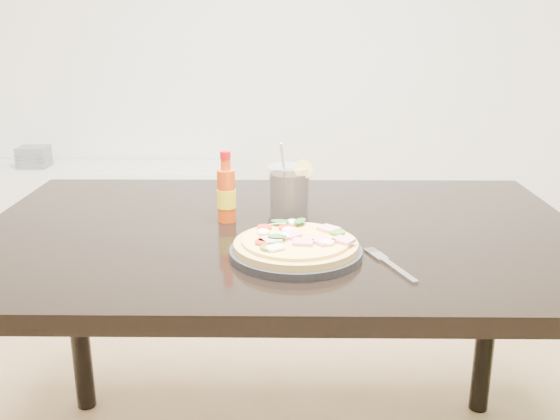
{
  "coord_description": "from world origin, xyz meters",
  "views": [
    {
      "loc": [
        0.22,
        -1.0,
        1.21
      ],
      "look_at": [
        0.2,
        0.25,
        0.83
      ],
      "focal_mm": 40.0,
      "sensor_mm": 36.0,
      "label": 1
    }
  ],
  "objects_px": {
    "plate": "(296,252)",
    "hot_sauce_bottle": "(226,194)",
    "pizza": "(295,243)",
    "media_console": "(90,213)",
    "dining_table": "(281,261)",
    "cola_cup": "(289,194)",
    "fork": "(389,263)"
  },
  "relations": [
    {
      "from": "plate",
      "to": "hot_sauce_bottle",
      "type": "distance_m",
      "value": 0.29
    },
    {
      "from": "pizza",
      "to": "media_console",
      "type": "distance_m",
      "value": 2.21
    },
    {
      "from": "media_console",
      "to": "dining_table",
      "type": "bearing_deg",
      "value": -59.35
    },
    {
      "from": "hot_sauce_bottle",
      "to": "media_console",
      "type": "bearing_deg",
      "value": 118.01
    },
    {
      "from": "cola_cup",
      "to": "pizza",
      "type": "bearing_deg",
      "value": -87.16
    },
    {
      "from": "plate",
      "to": "hot_sauce_bottle",
      "type": "relative_size",
      "value": 1.59
    },
    {
      "from": "dining_table",
      "to": "plate",
      "type": "relative_size",
      "value": 5.16
    },
    {
      "from": "plate",
      "to": "cola_cup",
      "type": "height_order",
      "value": "cola_cup"
    },
    {
      "from": "plate",
      "to": "pizza",
      "type": "xyz_separation_m",
      "value": [
        -0.0,
        0.0,
        0.02
      ]
    },
    {
      "from": "plate",
      "to": "media_console",
      "type": "height_order",
      "value": "plate"
    },
    {
      "from": "plate",
      "to": "pizza",
      "type": "bearing_deg",
      "value": 165.87
    },
    {
      "from": "dining_table",
      "to": "cola_cup",
      "type": "height_order",
      "value": "cola_cup"
    },
    {
      "from": "dining_table",
      "to": "cola_cup",
      "type": "xyz_separation_m",
      "value": [
        0.02,
        0.06,
        0.15
      ]
    },
    {
      "from": "plate",
      "to": "media_console",
      "type": "bearing_deg",
      "value": 118.97
    },
    {
      "from": "hot_sauce_bottle",
      "to": "fork",
      "type": "bearing_deg",
      "value": -38.43
    },
    {
      "from": "hot_sauce_bottle",
      "to": "plate",
      "type": "bearing_deg",
      "value": -54.57
    },
    {
      "from": "fork",
      "to": "media_console",
      "type": "height_order",
      "value": "fork"
    },
    {
      "from": "dining_table",
      "to": "media_console",
      "type": "distance_m",
      "value": 2.01
    },
    {
      "from": "pizza",
      "to": "hot_sauce_bottle",
      "type": "distance_m",
      "value": 0.28
    },
    {
      "from": "hot_sauce_bottle",
      "to": "dining_table",
      "type": "bearing_deg",
      "value": -20.79
    },
    {
      "from": "dining_table",
      "to": "hot_sauce_bottle",
      "type": "distance_m",
      "value": 0.2
    },
    {
      "from": "pizza",
      "to": "cola_cup",
      "type": "distance_m",
      "value": 0.24
    },
    {
      "from": "plate",
      "to": "pizza",
      "type": "height_order",
      "value": "pizza"
    },
    {
      "from": "pizza",
      "to": "cola_cup",
      "type": "xyz_separation_m",
      "value": [
        -0.01,
        0.24,
        0.04
      ]
    },
    {
      "from": "dining_table",
      "to": "pizza",
      "type": "relative_size",
      "value": 5.53
    },
    {
      "from": "hot_sauce_bottle",
      "to": "fork",
      "type": "relative_size",
      "value": 0.94
    },
    {
      "from": "plate",
      "to": "cola_cup",
      "type": "relative_size",
      "value": 1.42
    },
    {
      "from": "plate",
      "to": "dining_table",
      "type": "bearing_deg",
      "value": 100.43
    },
    {
      "from": "dining_table",
      "to": "fork",
      "type": "bearing_deg",
      "value": -46.15
    },
    {
      "from": "plate",
      "to": "fork",
      "type": "xyz_separation_m",
      "value": [
        0.18,
        -0.05,
        -0.01
      ]
    },
    {
      "from": "cola_cup",
      "to": "fork",
      "type": "height_order",
      "value": "cola_cup"
    },
    {
      "from": "pizza",
      "to": "cola_cup",
      "type": "bearing_deg",
      "value": 92.84
    }
  ]
}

